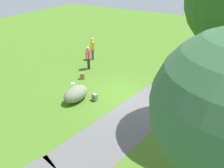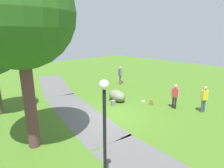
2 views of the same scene
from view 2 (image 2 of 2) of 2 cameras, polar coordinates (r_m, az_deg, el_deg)
ground_plane at (r=11.63m, az=0.96°, el=-9.70°), size 48.00×48.00×0.00m
footpath_segment_mid at (r=12.22m, az=-10.22°, el=-8.66°), size 8.31×3.86×0.01m
footpath_segment_far at (r=19.59m, az=-17.46°, el=0.02°), size 8.34×4.96×0.01m
large_shade_tree at (r=8.20m, az=-26.67°, el=18.62°), size 4.27×4.27×7.78m
lamp_post at (r=5.53m, az=-2.29°, el=-13.15°), size 0.28×0.28×3.69m
lawn_boulder at (r=13.92m, az=1.51°, el=-3.58°), size 1.63×1.08×0.83m
woman_with_handbag at (r=18.18m, az=2.53°, el=3.02°), size 0.47×0.38×1.81m
man_near_boulder at (r=13.13m, az=26.44°, el=-3.68°), size 0.39×0.46×1.73m
passerby_on_path at (r=13.06m, az=18.74°, el=-3.14°), size 0.51×0.32×1.67m
handbag_on_grass at (r=19.06m, az=2.95°, el=0.73°), size 0.36×0.36×0.31m
backpack_by_boulder at (r=13.07m, az=0.30°, el=-5.88°), size 0.31×0.32×0.40m
spare_backpack_on_lawn at (r=13.59m, az=11.91°, el=-5.39°), size 0.35×0.34×0.40m
frisbee_on_grass at (r=14.19m, az=9.54°, el=-5.16°), size 0.25×0.25×0.02m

